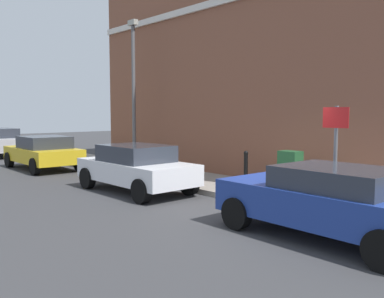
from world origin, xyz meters
The scene contains 10 objects.
ground centered at (0.00, 0.00, 0.00)m, with size 80.00×80.00×0.00m, color #38383A.
sidewalk centered at (1.98, 6.00, 0.07)m, with size 2.45×30.00×0.15m, color gray.
corner_building centered at (6.69, 4.78, 4.85)m, with size 7.08×13.56×9.71m.
car_blue centered at (-0.26, -2.02, 0.72)m, with size 1.97×4.05×1.34m.
car_white centered at (-0.36, 4.10, 0.72)m, with size 1.89×3.93×1.37m.
car_yellow centered at (-0.48, 10.64, 0.71)m, with size 2.01×4.05×1.35m.
utility_cabinet centered at (2.05, 0.46, 0.68)m, with size 0.46×0.61×1.15m.
bollard_near_cabinet centered at (2.15, 2.09, 0.70)m, with size 0.14×0.14×1.04m.
street_sign centered at (1.07, -1.37, 1.66)m, with size 0.08×0.60×2.30m.
lamppost centered at (2.09, 7.87, 3.30)m, with size 0.20×0.44×5.72m.
Camera 1 is at (-7.07, -5.96, 2.31)m, focal length 38.90 mm.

